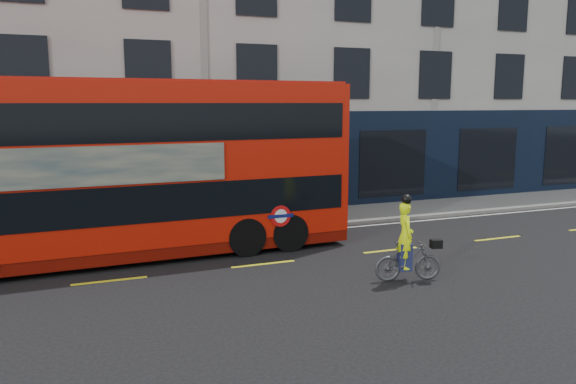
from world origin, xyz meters
TOP-DOWN VIEW (x-y plane):
  - ground at (0.00, 0.00)m, footprint 120.00×120.00m
  - pavement at (0.00, 6.50)m, footprint 60.00×3.00m
  - kerb at (0.00, 5.00)m, footprint 60.00×0.12m
  - building_terrace at (0.00, 12.94)m, footprint 50.00×10.07m
  - road_edge_line at (0.00, 4.70)m, footprint 58.00×0.10m
  - lane_dashes at (0.00, 1.50)m, footprint 58.00×0.12m
  - bus at (-3.05, 3.65)m, footprint 12.37×3.20m
  - cyclist at (2.83, -1.14)m, footprint 1.72×0.87m

SIDE VIEW (x-z plane):
  - ground at x=0.00m, z-range 0.00..0.00m
  - road_edge_line at x=0.00m, z-range 0.00..0.01m
  - lane_dashes at x=0.00m, z-range 0.00..0.01m
  - pavement at x=0.00m, z-range 0.00..0.12m
  - kerb at x=0.00m, z-range 0.00..0.13m
  - cyclist at x=2.83m, z-range -0.36..1.81m
  - bus at x=-3.05m, z-range 0.06..5.02m
  - building_terrace at x=0.00m, z-range -0.01..14.99m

